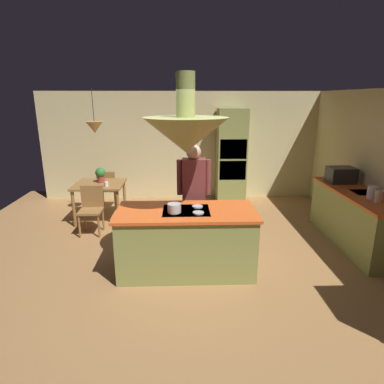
# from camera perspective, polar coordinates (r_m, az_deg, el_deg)

# --- Properties ---
(ground) EXTENTS (8.16, 8.16, 0.00)m
(ground) POSITION_cam_1_polar(r_m,az_deg,el_deg) (5.03, -1.01, -12.31)
(ground) COLOR #9E7042
(wall_back) EXTENTS (6.80, 0.10, 2.55)m
(wall_back) POSITION_cam_1_polar(r_m,az_deg,el_deg) (7.95, -1.46, 8.04)
(wall_back) COLOR beige
(wall_back) RESTS_ON ground
(kitchen_island) EXTENTS (1.93, 0.90, 0.93)m
(kitchen_island) POSITION_cam_1_polar(r_m,az_deg,el_deg) (4.64, -1.00, -8.50)
(kitchen_island) COLOR #8C934C
(kitchen_island) RESTS_ON ground
(counter_run_right) EXTENTS (0.73, 2.20, 0.91)m
(counter_run_right) POSITION_cam_1_polar(r_m,az_deg,el_deg) (6.11, 26.65, -4.05)
(counter_run_right) COLOR #8C934C
(counter_run_right) RESTS_ON ground
(oven_tower) EXTENTS (0.66, 0.62, 2.18)m
(oven_tower) POSITION_cam_1_polar(r_m,az_deg,el_deg) (7.67, 6.87, 6.21)
(oven_tower) COLOR #8C934C
(oven_tower) RESTS_ON ground
(dining_table) EXTENTS (0.96, 0.89, 0.76)m
(dining_table) POSITION_cam_1_polar(r_m,az_deg,el_deg) (6.76, -15.87, 0.56)
(dining_table) COLOR olive
(dining_table) RESTS_ON ground
(person_at_island) EXTENTS (0.53, 0.23, 1.72)m
(person_at_island) POSITION_cam_1_polar(r_m,az_deg,el_deg) (5.14, 0.29, 0.26)
(person_at_island) COLOR tan
(person_at_island) RESTS_ON ground
(range_hood) EXTENTS (1.10, 1.10, 1.00)m
(range_hood) POSITION_cam_1_polar(r_m,az_deg,el_deg) (4.24, -1.10, 10.30)
(range_hood) COLOR #8C934C
(pendant_light_over_table) EXTENTS (0.32, 0.32, 0.82)m
(pendant_light_over_table) POSITION_cam_1_polar(r_m,az_deg,el_deg) (6.55, -16.69, 10.81)
(pendant_light_over_table) COLOR #E0B266
(chair_facing_island) EXTENTS (0.40, 0.40, 0.87)m
(chair_facing_island) POSITION_cam_1_polar(r_m,az_deg,el_deg) (6.18, -17.20, -2.42)
(chair_facing_island) COLOR olive
(chair_facing_island) RESTS_ON ground
(chair_by_back_wall) EXTENTS (0.40, 0.40, 0.87)m
(chair_by_back_wall) POSITION_cam_1_polar(r_m,az_deg,el_deg) (7.42, -14.60, 0.85)
(chair_by_back_wall) COLOR olive
(chair_by_back_wall) RESTS_ON ground
(potted_plant_on_table) EXTENTS (0.20, 0.20, 0.30)m
(potted_plant_on_table) POSITION_cam_1_polar(r_m,az_deg,el_deg) (6.77, -15.72, 3.02)
(potted_plant_on_table) COLOR #99382D
(potted_plant_on_table) RESTS_ON dining_table
(cup_on_table) EXTENTS (0.07, 0.07, 0.09)m
(cup_on_table) POSITION_cam_1_polar(r_m,az_deg,el_deg) (6.47, -14.75, 1.36)
(cup_on_table) COLOR white
(cup_on_table) RESTS_ON dining_table
(canister_flour) EXTENTS (0.11, 0.11, 0.18)m
(canister_flour) POSITION_cam_1_polar(r_m,az_deg,el_deg) (5.52, 29.90, -0.69)
(canister_flour) COLOR #E0B78C
(canister_flour) RESTS_ON counter_run_right
(canister_sugar) EXTENTS (0.14, 0.14, 0.20)m
(canister_sugar) POSITION_cam_1_polar(r_m,az_deg,el_deg) (5.66, 28.98, -0.07)
(canister_sugar) COLOR silver
(canister_sugar) RESTS_ON counter_run_right
(microwave_on_counter) EXTENTS (0.46, 0.36, 0.28)m
(microwave_on_counter) POSITION_cam_1_polar(r_m,az_deg,el_deg) (6.51, 24.65, 2.74)
(microwave_on_counter) COLOR #232326
(microwave_on_counter) RESTS_ON counter_run_right
(cooking_pot_on_cooktop) EXTENTS (0.18, 0.18, 0.12)m
(cooking_pot_on_cooktop) POSITION_cam_1_polar(r_m,az_deg,el_deg) (4.33, -3.13, -2.82)
(cooking_pot_on_cooktop) COLOR #B2B2B7
(cooking_pot_on_cooktop) RESTS_ON kitchen_island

